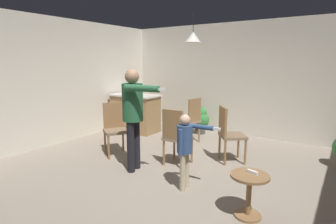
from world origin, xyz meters
name	(u,v)px	position (x,y,z in m)	size (l,w,h in m)	color
ground	(173,181)	(0.00, 0.00, 0.00)	(7.68, 7.68, 0.00)	gray
wall_back	(246,80)	(0.00, 3.20, 1.35)	(6.40, 0.10, 2.70)	silver
wall_left	(44,82)	(-3.20, 0.00, 1.35)	(0.10, 6.40, 2.70)	silver
kitchen_counter	(135,113)	(-2.45, 1.99, 0.48)	(1.26, 0.66, 0.95)	#99754C
side_table_by_couch	(249,190)	(1.25, -0.33, 0.33)	(0.44, 0.44, 0.52)	olive
person_adult	(133,109)	(-0.76, -0.01, 1.03)	(0.85, 0.48, 1.67)	black
person_child	(185,144)	(0.29, -0.14, 0.67)	(0.56, 0.34, 1.08)	tan
dining_chair_by_counter	(190,119)	(-0.76, 1.87, 0.55)	(0.50, 0.50, 1.00)	olive
dining_chair_near_wall	(229,132)	(0.38, 1.23, 0.55)	(0.59, 0.59, 1.00)	olive
dining_chair_centre_back	(176,135)	(-0.30, 0.55, 0.55)	(0.44, 0.44, 1.00)	olive
dining_chair_spare	(115,127)	(-1.59, 0.40, 0.55)	(0.58, 0.58, 1.00)	olive
potted_plant_by_wall	(200,119)	(-0.93, 2.69, 0.37)	(0.44, 0.44, 0.68)	#4C4742
spare_remote_on_table	(252,172)	(1.26, -0.29, 0.54)	(0.04, 0.13, 0.04)	white
ceiling_light_pendant	(193,37)	(-0.57, 1.58, 2.25)	(0.32, 0.32, 0.55)	silver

